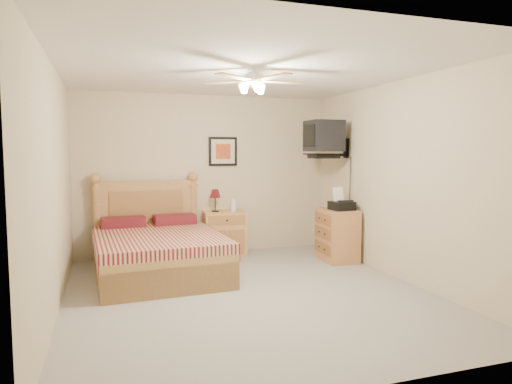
{
  "coord_description": "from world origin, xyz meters",
  "views": [
    {
      "loc": [
        -1.51,
        -4.85,
        1.61
      ],
      "look_at": [
        0.39,
        0.9,
        1.08
      ],
      "focal_mm": 32.0,
      "sensor_mm": 36.0,
      "label": 1
    }
  ],
  "objects": [
    {
      "name": "floor",
      "position": [
        0.0,
        0.0,
        0.0
      ],
      "size": [
        4.5,
        4.5,
        0.0
      ],
      "primitive_type": "plane",
      "color": "gray",
      "rests_on": "ground"
    },
    {
      "name": "ceiling",
      "position": [
        0.0,
        0.0,
        2.5
      ],
      "size": [
        4.0,
        4.5,
        0.04
      ],
      "primitive_type": "cube",
      "color": "white",
      "rests_on": "ground"
    },
    {
      "name": "wall_back",
      "position": [
        0.0,
        2.25,
        1.25
      ],
      "size": [
        4.0,
        0.04,
        2.5
      ],
      "primitive_type": "cube",
      "color": "beige",
      "rests_on": "ground"
    },
    {
      "name": "wall_front",
      "position": [
        0.0,
        -2.25,
        1.25
      ],
      "size": [
        4.0,
        0.04,
        2.5
      ],
      "primitive_type": "cube",
      "color": "beige",
      "rests_on": "ground"
    },
    {
      "name": "wall_left",
      "position": [
        -2.0,
        0.0,
        1.25
      ],
      "size": [
        0.04,
        4.5,
        2.5
      ],
      "primitive_type": "cube",
      "color": "beige",
      "rests_on": "ground"
    },
    {
      "name": "wall_right",
      "position": [
        2.0,
        0.0,
        1.25
      ],
      "size": [
        0.04,
        4.5,
        2.5
      ],
      "primitive_type": "cube",
      "color": "beige",
      "rests_on": "ground"
    },
    {
      "name": "bed",
      "position": [
        -0.89,
        1.12,
        0.66
      ],
      "size": [
        1.65,
        2.11,
        1.31
      ],
      "primitive_type": null,
      "rotation": [
        0.0,
        0.0,
        0.05
      ],
      "color": "#A76A37",
      "rests_on": "ground"
    },
    {
      "name": "nightstand",
      "position": [
        0.23,
        2.0,
        0.34
      ],
      "size": [
        0.68,
        0.53,
        0.69
      ],
      "primitive_type": "cube",
      "rotation": [
        0.0,
        0.0,
        -0.09
      ],
      "color": "#C2883D",
      "rests_on": "ground"
    },
    {
      "name": "table_lamp",
      "position": [
        0.09,
        2.02,
        0.86
      ],
      "size": [
        0.22,
        0.22,
        0.35
      ],
      "primitive_type": null,
      "rotation": [
        0.0,
        0.0,
        0.2
      ],
      "color": "#581113",
      "rests_on": "nightstand"
    },
    {
      "name": "lotion_bottle",
      "position": [
        0.36,
        1.95,
        0.81
      ],
      "size": [
        0.11,
        0.11,
        0.24
      ],
      "primitive_type": "imported",
      "rotation": [
        0.0,
        0.0,
        -0.14
      ],
      "color": "white",
      "rests_on": "nightstand"
    },
    {
      "name": "framed_picture",
      "position": [
        0.27,
        2.23,
        1.62
      ],
      "size": [
        0.46,
        0.04,
        0.46
      ],
      "primitive_type": "cube",
      "color": "black",
      "rests_on": "wall_back"
    },
    {
      "name": "dresser",
      "position": [
        1.73,
        1.12,
        0.38
      ],
      "size": [
        0.49,
        0.68,
        0.77
      ],
      "primitive_type": "cube",
      "rotation": [
        0.0,
        0.0,
        -0.06
      ],
      "color": "#A56C40",
      "rests_on": "ground"
    },
    {
      "name": "fax_machine",
      "position": [
        1.74,
        1.02,
        0.93
      ],
      "size": [
        0.34,
        0.35,
        0.33
      ],
      "primitive_type": null,
      "rotation": [
        0.0,
        0.0,
        0.09
      ],
      "color": "black",
      "rests_on": "dresser"
    },
    {
      "name": "magazine_lower",
      "position": [
        1.66,
        1.37,
        0.78
      ],
      "size": [
        0.24,
        0.31,
        0.03
      ],
      "primitive_type": "imported",
      "rotation": [
        0.0,
        0.0,
        -0.09
      ],
      "color": "beige",
      "rests_on": "dresser"
    },
    {
      "name": "magazine_upper",
      "position": [
        1.69,
        1.4,
        0.81
      ],
      "size": [
        0.29,
        0.33,
        0.02
      ],
      "primitive_type": "imported",
      "rotation": [
        0.0,
        0.0,
        0.39
      ],
      "color": "tan",
      "rests_on": "magazine_lower"
    },
    {
      "name": "wall_tv",
      "position": [
        1.75,
        1.34,
        1.81
      ],
      "size": [
        0.56,
        0.46,
        0.58
      ],
      "primitive_type": null,
      "color": "black",
      "rests_on": "wall_right"
    },
    {
      "name": "ceiling_fan",
      "position": [
        0.0,
        -0.2,
        2.36
      ],
      "size": [
        1.14,
        1.14,
        0.28
      ],
      "primitive_type": null,
      "color": "silver",
      "rests_on": "ceiling"
    }
  ]
}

